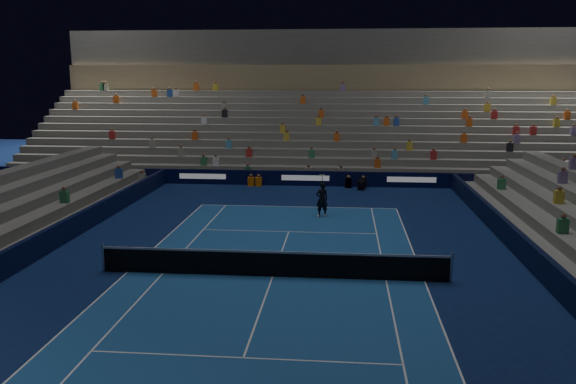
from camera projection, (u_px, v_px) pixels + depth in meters
The scene contains 9 objects.
ground at pixel (273, 277), 21.65m from camera, with size 90.00×90.00×0.00m, color #0C1C4B.
court_surface at pixel (273, 277), 21.65m from camera, with size 10.97×23.77×0.01m, color #194B8D.
sponsor_barrier_far at pixel (305, 178), 39.63m from camera, with size 44.00×0.25×1.00m, color black.
sponsor_barrier_east at pixel (548, 272), 20.66m from camera, with size 0.25×37.00×1.00m, color black.
sponsor_barrier_west at pixel (19, 256), 22.45m from camera, with size 0.25×37.00×1.00m, color black.
grandstand_main at pixel (313, 124), 48.26m from camera, with size 44.00×15.20×11.20m.
tennis_net at pixel (273, 264), 21.55m from camera, with size 12.90×0.10×1.10m.
tennis_player at pixel (322, 199), 30.79m from camera, with size 0.67×0.44×1.84m, color black.
broadcast_camera at pixel (361, 185), 38.23m from camera, with size 0.46×0.91×0.60m.
Camera 1 is at (2.50, -20.51, 7.22)m, focal length 36.88 mm.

